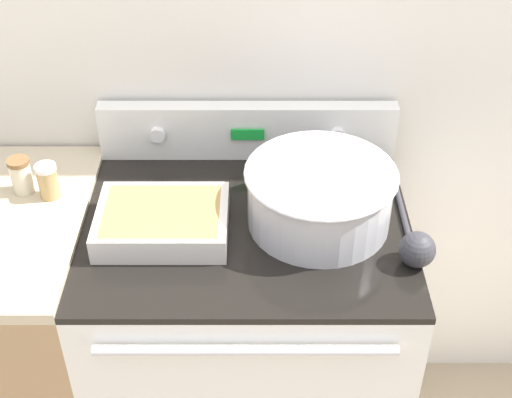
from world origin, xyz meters
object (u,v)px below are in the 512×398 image
(casserole_dish, at_px, (164,220))
(ladle, at_px, (417,247))
(mixing_bowl, at_px, (321,194))
(spice_jar_white_cap, at_px, (49,181))
(spice_jar_brown_cap, at_px, (23,175))

(casserole_dish, xyz_separation_m, ladle, (0.59, -0.10, 0.00))
(mixing_bowl, bearing_deg, spice_jar_white_cap, 172.64)
(mixing_bowl, bearing_deg, casserole_dish, -173.75)
(casserole_dish, bearing_deg, mixing_bowl, 6.25)
(mixing_bowl, distance_m, ladle, 0.26)
(casserole_dish, bearing_deg, ladle, -9.40)
(spice_jar_white_cap, height_order, spice_jar_brown_cap, spice_jar_brown_cap)
(mixing_bowl, bearing_deg, ladle, -33.16)
(spice_jar_brown_cap, bearing_deg, casserole_dish, -21.91)
(mixing_bowl, relative_size, spice_jar_white_cap, 3.87)
(ladle, height_order, spice_jar_brown_cap, spice_jar_brown_cap)
(spice_jar_white_cap, distance_m, spice_jar_brown_cap, 0.08)
(casserole_dish, distance_m, ladle, 0.60)
(ladle, bearing_deg, casserole_dish, 170.60)
(ladle, height_order, spice_jar_white_cap, spice_jar_white_cap)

